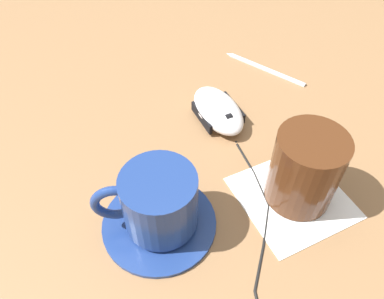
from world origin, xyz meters
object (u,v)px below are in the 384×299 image
at_px(saucer, 159,222).
at_px(coffee_cup, 157,201).
at_px(computer_mouse, 218,110).
at_px(drinking_glass, 305,169).
at_px(pen, 265,67).

height_order(saucer, coffee_cup, coffee_cup).
relative_size(computer_mouse, drinking_glass, 1.24).
bearing_deg(pen, saucer, -39.50).
bearing_deg(saucer, pen, 140.50).
height_order(drinking_glass, pen, drinking_glass).
xyz_separation_m(computer_mouse, pen, (-0.10, 0.11, -0.01)).
xyz_separation_m(computer_mouse, drinking_glass, (0.15, 0.06, 0.03)).
xyz_separation_m(saucer, pen, (-0.26, 0.22, -0.00)).
xyz_separation_m(coffee_cup, computer_mouse, (-0.16, 0.11, -0.03)).
relative_size(saucer, coffee_cup, 1.15).
height_order(saucer, pen, same).
bearing_deg(coffee_cup, drinking_glass, 92.30).
relative_size(saucer, drinking_glass, 1.37).
height_order(coffee_cup, drinking_glass, drinking_glass).
bearing_deg(saucer, computer_mouse, 145.65).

